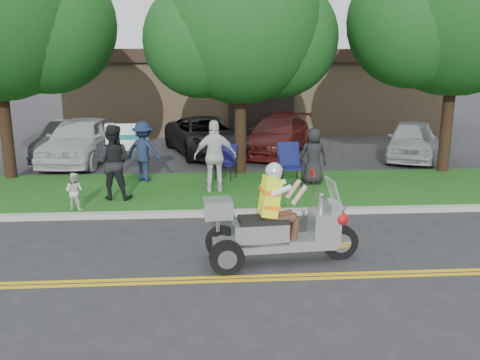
{
  "coord_description": "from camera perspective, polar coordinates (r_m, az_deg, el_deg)",
  "views": [
    {
      "loc": [
        -0.59,
        -8.44,
        3.67
      ],
      "look_at": [
        0.13,
        2.0,
        1.12
      ],
      "focal_mm": 38.0,
      "sensor_mm": 36.0,
      "label": 1
    }
  ],
  "objects": [
    {
      "name": "ground",
      "position": [
        9.22,
        0.06,
        -9.74
      ],
      "size": [
        120.0,
        120.0,
        0.0
      ],
      "primitive_type": "plane",
      "color": "#28282B",
      "rests_on": "ground"
    },
    {
      "name": "centerline_near",
      "position": [
        8.69,
        0.34,
        -11.22
      ],
      "size": [
        60.0,
        0.1,
        0.01
      ],
      "primitive_type": "cube",
      "color": "gold",
      "rests_on": "ground"
    },
    {
      "name": "centerline_far",
      "position": [
        8.83,
        0.26,
        -10.79
      ],
      "size": [
        60.0,
        0.1,
        0.01
      ],
      "primitive_type": "cube",
      "color": "gold",
      "rests_on": "ground"
    },
    {
      "name": "curb",
      "position": [
        12.06,
        -0.95,
        -3.71
      ],
      "size": [
        60.0,
        0.25,
        0.12
      ],
      "primitive_type": "cube",
      "color": "#A8A89E",
      "rests_on": "ground"
    },
    {
      "name": "grass_verge",
      "position": [
        14.12,
        -1.41,
        -1.12
      ],
      "size": [
        60.0,
        4.0,
        0.1
      ],
      "primitive_type": "cube",
      "color": "#1C5516",
      "rests_on": "ground"
    },
    {
      "name": "commercial_building",
      "position": [
        27.59,
        1.47,
        10.26
      ],
      "size": [
        18.0,
        8.2,
        4.0
      ],
      "color": "#9E7F5B",
      "rests_on": "ground"
    },
    {
      "name": "tree_mid",
      "position": [
        15.73,
        0.24,
        16.5
      ],
      "size": [
        5.88,
        4.8,
        7.05
      ],
      "color": "#332114",
      "rests_on": "ground"
    },
    {
      "name": "tree_right",
      "position": [
        17.31,
        23.4,
        17.14
      ],
      "size": [
        6.86,
        5.6,
        8.07
      ],
      "color": "#332114",
      "rests_on": "ground"
    },
    {
      "name": "business_sign",
      "position": [
        15.4,
        -12.55,
        4.37
      ],
      "size": [
        1.25,
        0.06,
        1.75
      ],
      "color": "silver",
      "rests_on": "ground"
    },
    {
      "name": "trike_scooter",
      "position": [
        9.2,
        3.97,
        -5.47
      ],
      "size": [
        2.86,
        0.99,
        1.87
      ],
      "rotation": [
        0.0,
        0.0,
        0.08
      ],
      "color": "black",
      "rests_on": "ground"
    },
    {
      "name": "lawn_chair_a",
      "position": [
        15.18,
        -1.48,
        2.36
      ],
      "size": [
        0.72,
        0.73,
        1.03
      ],
      "rotation": [
        0.0,
        0.0,
        -0.4
      ],
      "color": "black",
      "rests_on": "grass_verge"
    },
    {
      "name": "lawn_chair_b",
      "position": [
        14.49,
        5.55,
        2.13
      ],
      "size": [
        0.67,
        0.7,
        1.19
      ],
      "rotation": [
        0.0,
        0.0,
        0.08
      ],
      "color": "black",
      "rests_on": "grass_verge"
    },
    {
      "name": "spectator_adult_mid",
      "position": [
        13.27,
        -14.07,
        1.96
      ],
      "size": [
        1.01,
        0.84,
        1.91
      ],
      "primitive_type": "imported",
      "rotation": [
        0.0,
        0.0,
        3.01
      ],
      "color": "black",
      "rests_on": "grass_verge"
    },
    {
      "name": "spectator_adult_right",
      "position": [
        13.6,
        -2.81,
        2.69
      ],
      "size": [
        1.15,
        0.52,
        1.93
      ],
      "primitive_type": "imported",
      "rotation": [
        0.0,
        0.0,
        3.18
      ],
      "color": "silver",
      "rests_on": "grass_verge"
    },
    {
      "name": "spectator_chair_a",
      "position": [
        15.06,
        -10.76,
        3.17
      ],
      "size": [
        1.29,
        1.02,
        1.74
      ],
      "primitive_type": "imported",
      "rotation": [
        0.0,
        0.0,
        2.77
      ],
      "color": "#182343",
      "rests_on": "grass_verge"
    },
    {
      "name": "spectator_chair_b",
      "position": [
        14.6,
        8.23,
        2.69
      ],
      "size": [
        0.8,
        0.53,
        1.61
      ],
      "primitive_type": "imported",
      "rotation": [
        0.0,
        0.0,
        3.17
      ],
      "color": "black",
      "rests_on": "grass_verge"
    },
    {
      "name": "child_right",
      "position": [
        12.63,
        -18.12,
        -1.22
      ],
      "size": [
        0.52,
        0.46,
        0.92
      ],
      "primitive_type": "imported",
      "rotation": [
        0.0,
        0.0,
        2.86
      ],
      "color": "silver",
      "rests_on": "grass_verge"
    },
    {
      "name": "parked_car_far_left",
      "position": [
        18.79,
        -17.52,
        4.32
      ],
      "size": [
        2.31,
        4.89,
        1.62
      ],
      "primitive_type": "imported",
      "rotation": [
        0.0,
        0.0,
        -0.09
      ],
      "color": "silver",
      "rests_on": "ground"
    },
    {
      "name": "parked_car_left",
      "position": [
        19.55,
        -18.49,
        4.24
      ],
      "size": [
        1.85,
        4.31,
        1.38
      ],
      "primitive_type": "imported",
      "rotation": [
        0.0,
        0.0,
        -0.1
      ],
      "color": "#28282A",
      "rests_on": "ground"
    },
    {
      "name": "parked_car_mid",
      "position": [
        19.54,
        -3.82,
        4.96
      ],
      "size": [
        3.66,
        5.52,
        1.41
      ],
      "primitive_type": "imported",
      "rotation": [
        0.0,
        0.0,
        0.28
      ],
      "color": "black",
      "rests_on": "ground"
    },
    {
      "name": "parked_car_right",
      "position": [
        19.69,
        4.21,
        5.0
      ],
      "size": [
        3.7,
        5.21,
        1.4
      ],
      "primitive_type": "imported",
      "rotation": [
        0.0,
        0.0,
        -0.4
      ],
      "color": "#4B1211",
      "rests_on": "ground"
    },
    {
      "name": "parked_car_far_right",
      "position": [
        19.6,
        18.73,
        4.27
      ],
      "size": [
        3.19,
        4.41,
        1.39
      ],
      "primitive_type": "imported",
      "rotation": [
        0.0,
        0.0,
        -0.43
      ],
      "color": "#A9ABB1",
      "rests_on": "ground"
    }
  ]
}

